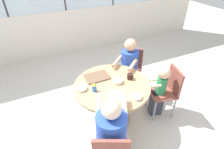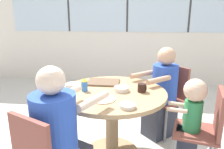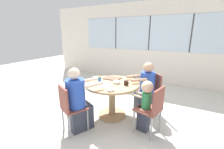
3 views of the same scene
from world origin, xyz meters
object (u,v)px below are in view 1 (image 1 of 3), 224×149
Objects in this scene: person_toddler at (160,90)px; bowl_cereal at (118,81)px; person_woman_green_shirt at (111,140)px; coffee_mug at (130,76)px; bowl_fruit at (81,88)px; chair_for_toddler at (168,88)px; bowl_white_shallow at (137,97)px; person_man_blue_shirt at (128,71)px; chair_for_man_blue_shirt at (131,66)px; sippy_cup at (94,87)px.

bowl_cereal is at bearing 87.23° from person_toddler.
coffee_mug is at bearing 73.36° from person_woman_green_shirt.
person_woman_green_shirt is 7.37× the size of bowl_fruit.
chair_for_toddler is 6.25× the size of bowl_white_shallow.
person_toddler is at bearing 50.40° from person_woman_green_shirt.
chair_for_toddler is 1.33m from person_woman_green_shirt.
chair_for_toddler is at bearing 163.08° from person_man_blue_shirt.
person_toddler reaches higher than chair_for_man_blue_shirt.
person_toddler is 10.51× the size of coffee_mug.
chair_for_man_blue_shirt is at bearing 77.32° from person_woman_green_shirt.
person_man_blue_shirt reaches higher than bowl_cereal.
person_woman_green_shirt is at bearing -121.09° from bowl_cereal.
person_toddler is at bearing -12.28° from bowl_fruit.
person_toddler is 6.92× the size of sippy_cup.
person_man_blue_shirt is at bearing 66.50° from bowl_white_shallow.
chair_for_toddler is at bearing -90.00° from person_toddler.
bowl_cereal is at bearing -179.23° from coffee_mug.
person_man_blue_shirt reaches higher than chair_for_man_blue_shirt.
bowl_fruit is (-0.11, 0.78, 0.24)m from person_woman_green_shirt.
bowl_white_shallow is at bearing -38.54° from sippy_cup.
person_woman_green_shirt is (-1.24, -0.48, -0.00)m from chair_for_toddler.
bowl_fruit is (-1.21, 0.26, 0.25)m from person_toddler.
chair_for_man_blue_shirt is 0.91× the size of person_toddler.
chair_for_toddler is (0.21, -0.84, 0.00)m from chair_for_man_blue_shirt.
chair_for_man_blue_shirt is 1.67m from person_woman_green_shirt.
sippy_cup reaches higher than bowl_fruit.
bowl_white_shallow is (-0.59, -0.22, 0.25)m from person_toddler.
person_woman_green_shirt reaches higher than coffee_mug.
person_man_blue_shirt reaches higher than person_toddler.
chair_for_toddler is 5.50× the size of bowl_fruit.
chair_for_man_blue_shirt is 1.00× the size of chair_for_toddler.
bowl_fruit is (-0.16, 0.11, -0.05)m from sippy_cup.
coffee_mug is at bearing -5.07° from bowl_fruit.
person_woman_green_shirt is at bearing 124.47° from chair_for_toddler.
person_toddler reaches higher than bowl_white_shallow.
chair_for_man_blue_shirt reaches higher than bowl_white_shallow.
person_man_blue_shirt is (0.91, 1.21, -0.01)m from person_woman_green_shirt.
chair_for_man_blue_shirt reaches higher than bowl_fruit.
person_woman_green_shirt reaches higher than bowl_fruit.
coffee_mug is at bearing 4.04° from sippy_cup.
bowl_cereal is (-0.60, -0.61, 0.24)m from chair_for_man_blue_shirt.
sippy_cup reaches higher than chair_for_man_blue_shirt.
person_man_blue_shirt reaches higher than coffee_mug.
bowl_fruit reaches higher than bowl_white_shallow.
bowl_fruit is at bearing 145.37° from sippy_cup.
person_woman_green_shirt reaches higher than person_toddler.
chair_for_man_blue_shirt reaches higher than coffee_mug.
person_woman_green_shirt reaches higher than bowl_white_shallow.
chair_for_man_blue_shirt and chair_for_toddler have the same top height.
sippy_cup is 0.60m from bowl_white_shallow.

